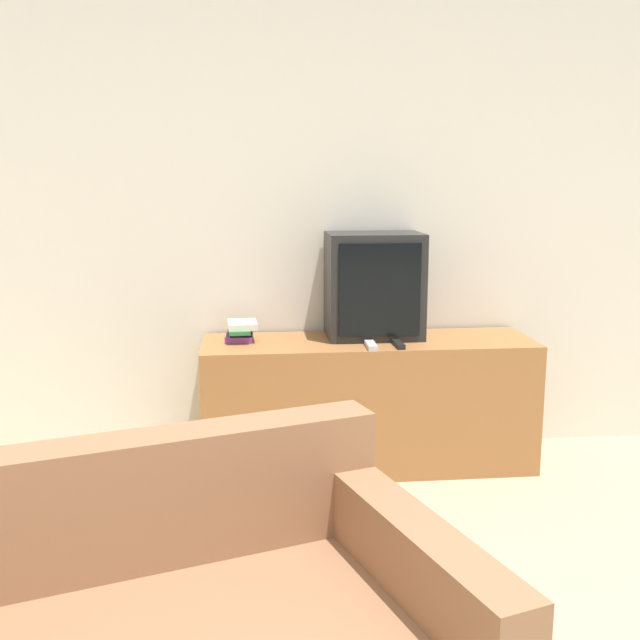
# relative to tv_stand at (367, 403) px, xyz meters

# --- Properties ---
(wall_back) EXTENTS (9.00, 0.06, 2.60)m
(wall_back) POSITION_rel_tv_stand_xyz_m (-0.26, 0.31, 0.95)
(wall_back) COLOR silver
(wall_back) RESTS_ON ground_plane
(tv_stand) EXTENTS (1.75, 0.52, 0.69)m
(tv_stand) POSITION_rel_tv_stand_xyz_m (0.00, 0.00, 0.00)
(tv_stand) COLOR #9E6638
(tv_stand) RESTS_ON ground_plane
(television) EXTENTS (0.50, 0.35, 0.56)m
(television) POSITION_rel_tv_stand_xyz_m (0.04, 0.09, 0.63)
(television) COLOR black
(television) RESTS_ON tv_stand
(book_stack) EXTENTS (0.17, 0.21, 0.10)m
(book_stack) POSITION_rel_tv_stand_xyz_m (-0.67, 0.05, 0.40)
(book_stack) COLOR #7A3884
(book_stack) RESTS_ON tv_stand
(remote_on_stand) EXTENTS (0.05, 0.16, 0.02)m
(remote_on_stand) POSITION_rel_tv_stand_xyz_m (-0.02, -0.18, 0.36)
(remote_on_stand) COLOR #B7B7B7
(remote_on_stand) RESTS_ON tv_stand
(remote_secondary) EXTENTS (0.04, 0.15, 0.02)m
(remote_secondary) POSITION_rel_tv_stand_xyz_m (0.13, -0.17, 0.36)
(remote_secondary) COLOR black
(remote_secondary) RESTS_ON tv_stand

